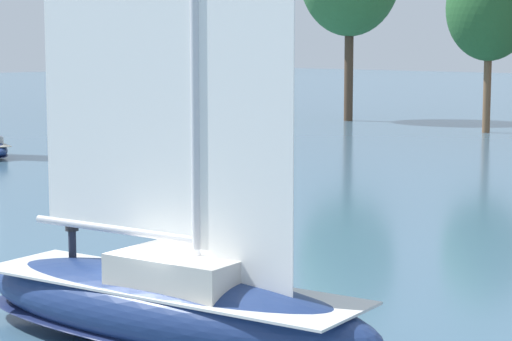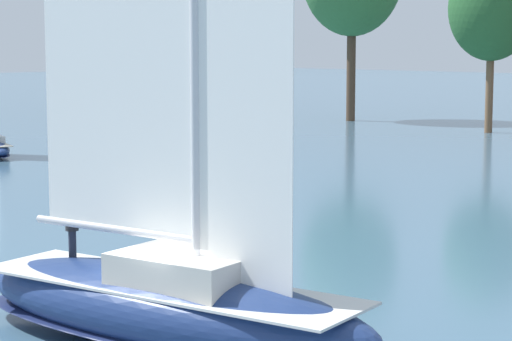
# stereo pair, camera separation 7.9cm
# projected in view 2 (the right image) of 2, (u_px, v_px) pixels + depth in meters

# --- Properties ---
(tree_shore_right) EXTENTS (6.90, 6.90, 14.20)m
(tree_shore_right) POSITION_uv_depth(u_px,v_px,m) (492.00, 8.00, 79.39)
(tree_shore_right) COLOR brown
(tree_shore_right) RESTS_ON ground
(sailboat_main) EXTENTS (11.90, 5.37, 15.78)m
(sailboat_main) POSITION_uv_depth(u_px,v_px,m) (167.00, 297.00, 23.60)
(sailboat_main) COLOR navy
(sailboat_main) RESTS_ON ground
(motor_tender) EXTENTS (3.71, 1.98, 1.35)m
(motor_tender) POSITION_uv_depth(u_px,v_px,m) (225.00, 232.00, 36.01)
(motor_tender) COLOR #99999E
(motor_tender) RESTS_ON ground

